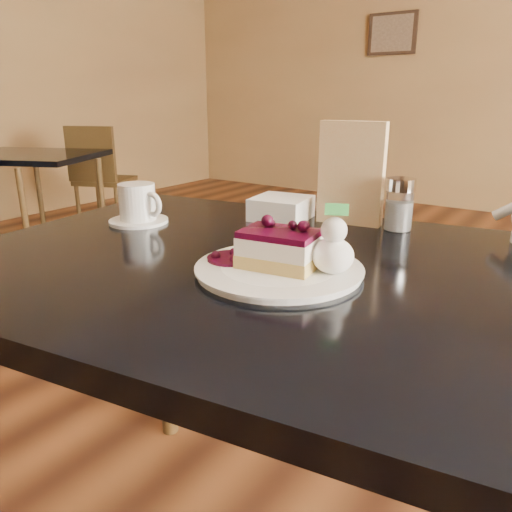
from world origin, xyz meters
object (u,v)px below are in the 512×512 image
Objects in this scene: bg_table_far_left at (38,240)px; cheesecake_slice at (279,249)px; dessert_plate at (279,270)px; coffee_set at (138,205)px; main_table at (290,307)px.

cheesecake_slice is at bearing -48.08° from bg_table_far_left.
cheesecake_slice reaches higher than dessert_plate.
coffee_set is at bearing -49.98° from bg_table_far_left.
dessert_plate is 0.17× the size of bg_table_far_left.
cheesecake_slice is 0.48m from coffee_set.
coffee_set is at bearing 164.88° from main_table.
bg_table_far_left is at bearing 156.12° from dessert_plate.
bg_table_far_left is (-2.98, 1.32, -0.76)m from dessert_plate.
cheesecake_slice is at bearing 0.00° from dessert_plate.
bg_table_far_left is at bearing 148.40° from main_table.
bg_table_far_left is at bearing 147.59° from cheesecake_slice.
cheesecake_slice is 0.08× the size of bg_table_far_left.
main_table is at bearing -6.58° from coffee_set.
cheesecake_slice reaches higher than main_table.
main_table is 0.48m from coffee_set.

